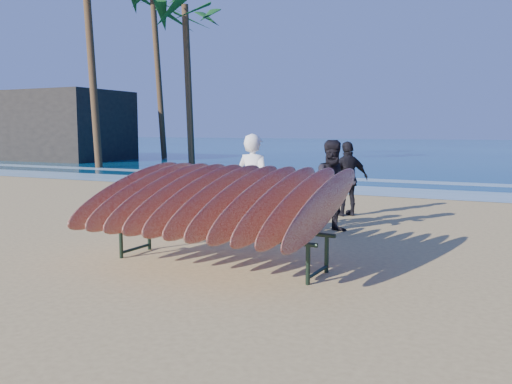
# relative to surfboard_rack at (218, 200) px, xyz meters

# --- Properties ---
(ground) EXTENTS (120.00, 120.00, 0.00)m
(ground) POSITION_rel_surfboard_rack_xyz_m (0.17, 0.04, -0.92)
(ground) COLOR tan
(ground) RESTS_ON ground
(ocean) EXTENTS (160.00, 160.00, 0.00)m
(ocean) POSITION_rel_surfboard_rack_xyz_m (0.17, 55.04, -0.92)
(ocean) COLOR navy
(ocean) RESTS_ON ground
(foam_near) EXTENTS (160.00, 160.00, 0.00)m
(foam_near) POSITION_rel_surfboard_rack_xyz_m (0.17, 10.04, -0.92)
(foam_near) COLOR white
(foam_near) RESTS_ON ground
(foam_far) EXTENTS (160.00, 160.00, 0.00)m
(foam_far) POSITION_rel_surfboard_rack_xyz_m (0.17, 13.54, -0.92)
(foam_far) COLOR white
(foam_far) RESTS_ON ground
(surfboard_rack) EXTENTS (3.25, 2.76, 1.52)m
(surfboard_rack) POSITION_rel_surfboard_rack_xyz_m (0.00, 0.00, 0.00)
(surfboard_rack) COLOR black
(surfboard_rack) RESTS_ON ground
(person_white) EXTENTS (0.70, 0.50, 1.81)m
(person_white) POSITION_rel_surfboard_rack_xyz_m (-0.51, 2.15, -0.02)
(person_white) COLOR white
(person_white) RESTS_ON ground
(person_dark_a) EXTENTS (1.04, 1.00, 1.70)m
(person_dark_a) POSITION_rel_surfboard_rack_xyz_m (0.68, 3.10, -0.07)
(person_dark_a) COLOR black
(person_dark_a) RESTS_ON ground
(person_dark_b) EXTENTS (0.96, 0.95, 1.63)m
(person_dark_b) POSITION_rel_surfboard_rack_xyz_m (0.38, 5.03, -0.11)
(person_dark_b) COLOR black
(person_dark_b) RESTS_ON ground
(building) EXTENTS (9.48, 5.27, 4.21)m
(building) POSITION_rel_surfboard_rack_xyz_m (-22.93, 18.79, 1.18)
(building) COLOR #2D2823
(building) RESTS_ON ground
(palm_mid) EXTENTS (5.20, 5.20, 8.67)m
(palm_mid) POSITION_rel_surfboard_rack_xyz_m (-12.59, 18.71, 6.85)
(palm_mid) COLOR brown
(palm_mid) RESTS_ON ground
(palm_right) EXTENTS (5.20, 5.20, 10.61)m
(palm_right) POSITION_rel_surfboard_rack_xyz_m (-16.90, 21.94, 8.75)
(palm_right) COLOR brown
(palm_right) RESTS_ON ground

